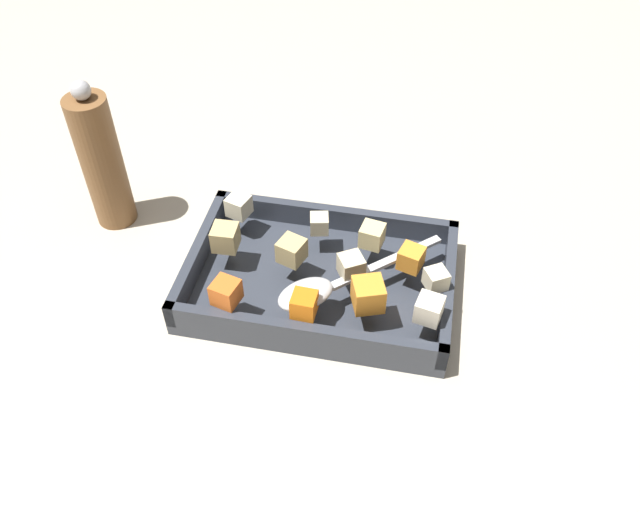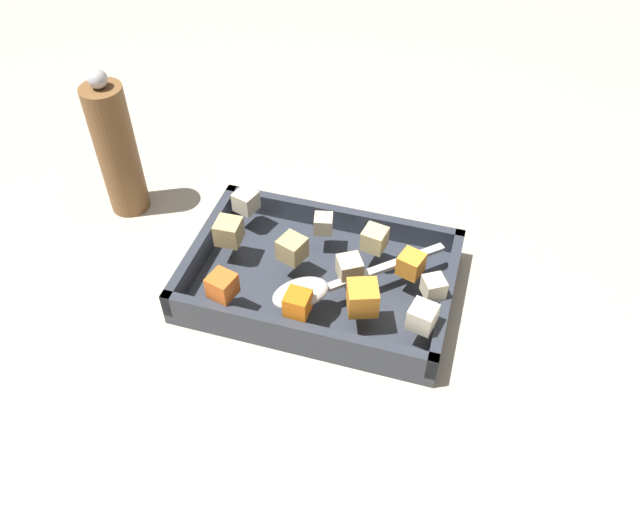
{
  "view_description": "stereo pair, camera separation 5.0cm",
  "coord_description": "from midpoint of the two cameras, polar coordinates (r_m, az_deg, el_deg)",
  "views": [
    {
      "loc": [
        0.12,
        -0.52,
        0.6
      ],
      "look_at": [
        0.01,
        0.01,
        0.06
      ],
      "focal_mm": 36.57,
      "sensor_mm": 36.0,
      "label": 1
    },
    {
      "loc": [
        0.16,
        -0.51,
        0.6
      ],
      "look_at": [
        0.01,
        0.01,
        0.06
      ],
      "focal_mm": 36.57,
      "sensor_mm": 36.0,
      "label": 2
    }
  ],
  "objects": [
    {
      "name": "ground_plane",
      "position": [
        0.8,
        0.75,
        -3.34
      ],
      "size": [
        4.0,
        4.0,
        0.0
      ],
      "primitive_type": "plane",
      "color": "#BCB29E"
    },
    {
      "name": "baking_dish",
      "position": [
        0.8,
        1.8,
        -2.21
      ],
      "size": [
        0.32,
        0.21,
        0.05
      ],
      "color": "#333842",
      "rests_on": "ground_plane"
    },
    {
      "name": "carrot_chunk_corner_ne",
      "position": [
        0.73,
        -6.63,
        -2.66
      ],
      "size": [
        0.03,
        0.03,
        0.03
      ],
      "primitive_type": "cube",
      "rotation": [
        0.0,
        0.0,
        2.89
      ],
      "color": "orange",
      "rests_on": "baking_dish"
    },
    {
      "name": "carrot_chunk_rim_edge",
      "position": [
        0.76,
        9.83,
        -0.76
      ],
      "size": [
        0.03,
        0.03,
        0.03
      ],
      "primitive_type": "cube",
      "rotation": [
        0.0,
        0.0,
        5.99
      ],
      "color": "orange",
      "rests_on": "baking_dish"
    },
    {
      "name": "carrot_chunk_far_left",
      "position": [
        0.72,
        5.75,
        -3.72
      ],
      "size": [
        0.04,
        0.04,
        0.03
      ],
      "primitive_type": "cube",
      "rotation": [
        0.0,
        0.0,
        3.49
      ],
      "color": "orange",
      "rests_on": "baking_dish"
    },
    {
      "name": "carrot_chunk_mid_left",
      "position": [
        0.71,
        0.05,
        -4.21
      ],
      "size": [
        0.03,
        0.03,
        0.03
      ],
      "primitive_type": "cube",
      "rotation": [
        0.0,
        0.0,
        6.24
      ],
      "color": "orange",
      "rests_on": "baking_dish"
    },
    {
      "name": "potato_chunk_corner_sw",
      "position": [
        0.77,
        -0.59,
        0.59
      ],
      "size": [
        0.04,
        0.04,
        0.03
      ],
      "primitive_type": "cube",
      "rotation": [
        0.0,
        0.0,
        4.37
      ],
      "color": "tan",
      "rests_on": "baking_dish"
    },
    {
      "name": "potato_chunk_near_spoon",
      "position": [
        0.79,
        -6.22,
        2.1
      ],
      "size": [
        0.03,
        0.03,
        0.03
      ],
      "primitive_type": "cube",
      "rotation": [
        0.0,
        0.0,
        0.04
      ],
      "color": "tan",
      "rests_on": "baking_dish"
    },
    {
      "name": "potato_chunk_back_center",
      "position": [
        0.74,
        11.77,
        -3.0
      ],
      "size": [
        0.03,
        0.03,
        0.02
      ],
      "primitive_type": "cube",
      "rotation": [
        0.0,
        0.0,
        0.54
      ],
      "color": "beige",
      "rests_on": "baking_dish"
    },
    {
      "name": "potato_chunk_heap_side",
      "position": [
        0.81,
        1.75,
        2.85
      ],
      "size": [
        0.03,
        0.03,
        0.02
      ],
      "primitive_type": "cube",
      "rotation": [
        0.0,
        0.0,
        4.93
      ],
      "color": "beige",
      "rests_on": "baking_dish"
    },
    {
      "name": "potato_chunk_corner_se",
      "position": [
        0.84,
        -4.79,
        4.76
      ],
      "size": [
        0.03,
        0.03,
        0.03
      ],
      "primitive_type": "cube",
      "rotation": [
        0.0,
        0.0,
        1.26
      ],
      "color": "beige",
      "rests_on": "baking_dish"
    },
    {
      "name": "potato_chunk_near_left",
      "position": [
        0.75,
        4.55,
        -1.0
      ],
      "size": [
        0.04,
        0.04,
        0.03
      ],
      "primitive_type": "cube",
      "rotation": [
        0.0,
        0.0,
        2.11
      ],
      "color": "beige",
      "rests_on": "baking_dish"
    },
    {
      "name": "potato_chunk_corner_nw",
      "position": [
        0.79,
        6.62,
        1.44
      ],
      "size": [
        0.03,
        0.03,
        0.03
      ],
      "primitive_type": "cube",
      "rotation": [
        0.0,
        0.0,
        6.11
      ],
      "color": "#E0CC89",
      "rests_on": "baking_dish"
    },
    {
      "name": "parsnip_chunk_near_right",
      "position": [
        0.71,
        10.96,
        -5.3
      ],
      "size": [
        0.03,
        0.03,
        0.03
      ],
      "primitive_type": "cube",
      "rotation": [
        0.0,
        0.0,
        6.07
      ],
      "color": "silver",
      "rests_on": "baking_dish"
    },
    {
      "name": "serving_spoon",
      "position": [
        0.73,
        1.23,
        -3.02
      ],
      "size": [
        0.18,
        0.17,
        0.02
      ],
      "rotation": [
        0.0,
        0.0,
        0.73
      ],
      "color": "silver",
      "rests_on": "baking_dish"
    },
    {
      "name": "pepper_mill",
      "position": [
        0.89,
        -15.84,
        8.92
      ],
      "size": [
        0.05,
        0.05,
        0.21
      ],
      "color": "brown",
      "rests_on": "ground_plane"
    }
  ]
}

